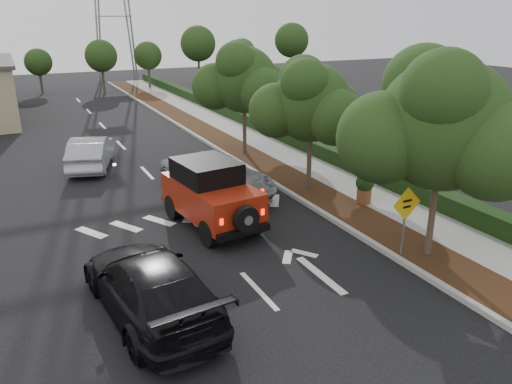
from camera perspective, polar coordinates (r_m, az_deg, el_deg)
ground at (r=13.89m, az=0.30°, el=-11.21°), size 120.00×120.00×0.00m
curb at (r=25.74m, az=-2.38°, el=3.69°), size 0.20×70.00×0.15m
planting_strip at (r=26.14m, az=-0.37°, el=3.93°), size 1.80×70.00×0.12m
sidewalk at (r=26.99m, az=3.27°, el=4.40°), size 2.00×70.00×0.12m
hedge at (r=27.60m, az=5.84°, el=5.40°), size 0.80×70.00×0.80m
transmission_tower at (r=60.19m, az=-15.40°, el=12.11°), size 7.00×4.00×28.00m
street_tree_near at (r=16.53m, az=18.92°, el=-7.04°), size 3.80×3.80×5.92m
street_tree_mid at (r=21.56m, az=5.98°, el=0.21°), size 3.20×3.20×5.32m
street_tree_far at (r=27.03m, az=-1.29°, el=4.32°), size 3.40×3.40×5.62m
red_jeep at (r=17.69m, az=-5.43°, el=-0.08°), size 2.49×4.72×2.34m
silver_suv_ahead at (r=20.82m, az=-4.46°, el=1.88°), size 3.84×6.22×1.61m
black_suv_oncoming at (r=12.79m, az=-11.98°, el=-10.42°), size 2.81×5.76×1.61m
silver_sedan_oncoming at (r=25.73m, az=-18.37°, el=4.35°), size 2.97×5.07×1.58m
speed_hump_sign at (r=15.58m, az=16.73°, el=-2.23°), size 1.05×0.09×2.23m
terracotta_planter at (r=19.91m, az=12.32°, el=0.74°), size 0.71×0.71×1.24m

